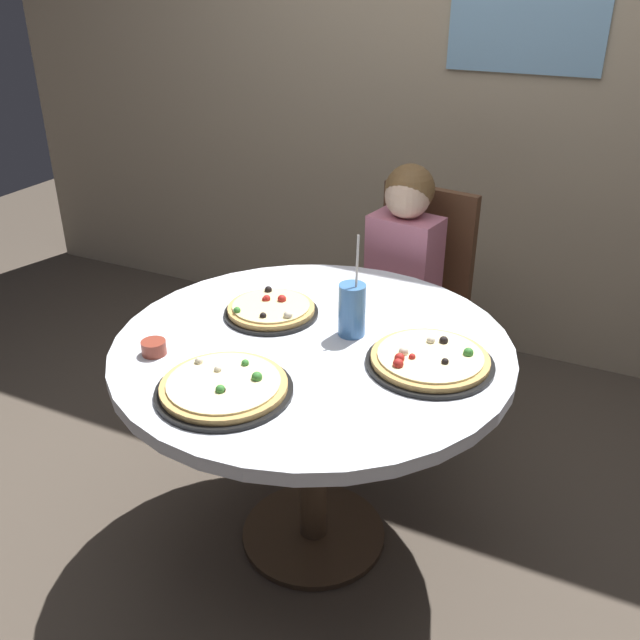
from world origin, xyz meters
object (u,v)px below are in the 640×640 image
object	(u,v)px
pizza_cheese	(224,387)
sauce_bowl	(154,348)
pizza_pepperoni	(430,360)
soda_cup	(352,310)
pizza_veggie	(271,310)
diner_child	(391,321)
chair_wooden	(414,294)
dining_table	(313,373)

from	to	relation	value
pizza_cheese	sauce_bowl	world-z (taller)	pizza_cheese
pizza_pepperoni	soda_cup	distance (m)	0.28
pizza_veggie	pizza_cheese	size ratio (longest dim) A/B	0.83
diner_child	pizza_pepperoni	distance (m)	0.82
diner_child	sauce_bowl	world-z (taller)	diner_child
pizza_veggie	pizza_pepperoni	world-z (taller)	same
pizza_veggie	soda_cup	world-z (taller)	soda_cup
chair_wooden	diner_child	world-z (taller)	diner_child
diner_child	soda_cup	xyz separation A→B (m)	(0.09, -0.61, 0.35)
diner_child	pizza_pepperoni	xyz separation A→B (m)	(0.36, -0.68, 0.28)
sauce_bowl	dining_table	bearing A→B (deg)	34.34
diner_child	pizza_cheese	size ratio (longest dim) A/B	3.04
chair_wooden	pizza_pepperoni	bearing A→B (deg)	-69.06
dining_table	pizza_pepperoni	world-z (taller)	pizza_pepperoni
pizza_pepperoni	sauce_bowl	bearing A→B (deg)	-158.65
pizza_cheese	sauce_bowl	distance (m)	0.30
pizza_cheese	pizza_pepperoni	distance (m)	0.56
dining_table	pizza_pepperoni	bearing A→B (deg)	4.36
pizza_pepperoni	soda_cup	world-z (taller)	soda_cup
chair_wooden	diner_child	xyz separation A→B (m)	(-0.03, -0.18, -0.05)
diner_child	pizza_cheese	bearing A→B (deg)	-94.04
pizza_pepperoni	sauce_bowl	size ratio (longest dim) A/B	5.04
diner_child	sauce_bowl	bearing A→B (deg)	-110.45
pizza_veggie	soda_cup	distance (m)	0.28
pizza_veggie	sauce_bowl	world-z (taller)	pizza_veggie
chair_wooden	sauce_bowl	xyz separation A→B (m)	(-0.39, -1.14, 0.24)
pizza_veggie	sauce_bowl	size ratio (longest dim) A/B	4.21
dining_table	pizza_cheese	xyz separation A→B (m)	(-0.09, -0.33, 0.12)
chair_wooden	diner_child	size ratio (longest dim) A/B	0.88
dining_table	soda_cup	world-z (taller)	soda_cup
diner_child	soda_cup	world-z (taller)	diner_child
sauce_bowl	pizza_pepperoni	bearing A→B (deg)	21.35
sauce_bowl	soda_cup	bearing A→B (deg)	37.70
dining_table	soda_cup	size ratio (longest dim) A/B	3.80
pizza_veggie	pizza_pepperoni	distance (m)	0.55
pizza_cheese	pizza_pepperoni	bearing A→B (deg)	39.97
pizza_cheese	soda_cup	xyz separation A→B (m)	(0.17, 0.43, 0.06)
pizza_veggie	soda_cup	bearing A→B (deg)	-1.55
soda_cup	sauce_bowl	bearing A→B (deg)	-142.30
pizza_cheese	dining_table	bearing A→B (deg)	75.66
dining_table	pizza_veggie	world-z (taller)	pizza_veggie
pizza_cheese	pizza_pepperoni	world-z (taller)	same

